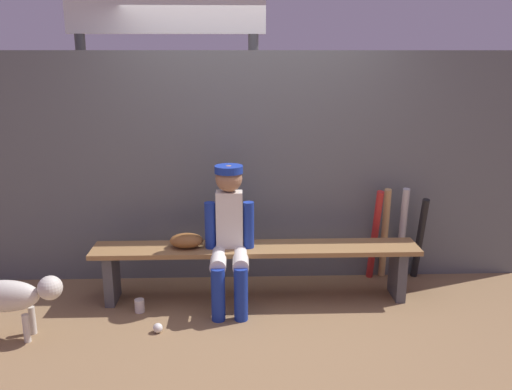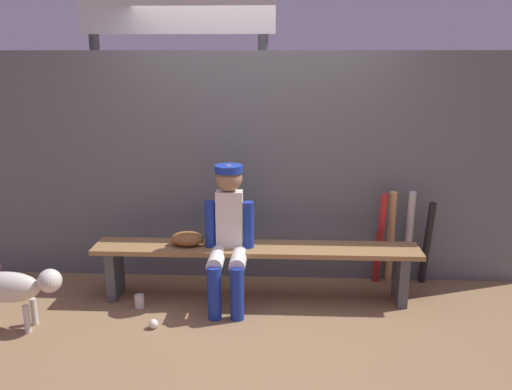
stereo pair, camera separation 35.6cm
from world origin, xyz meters
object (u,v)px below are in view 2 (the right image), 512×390
(bat_aluminum_black, at_px, (427,244))
(cup_on_ground, at_px, (139,301))
(player_seated, at_px, (228,231))
(dog, at_px, (14,288))
(dugout_bench, at_px, (256,258))
(cup_on_bench, at_px, (218,237))
(bat_aluminum_red, at_px, (380,239))
(scoreboard, at_px, (183,24))
(bat_aluminum_silver, at_px, (409,238))
(bat_wood_tan, at_px, (391,237))
(baseball_glove, at_px, (187,239))
(baseball, at_px, (153,324))

(bat_aluminum_black, bearing_deg, cup_on_ground, -167.29)
(player_seated, xyz_separation_m, dog, (-1.59, -0.49, -0.31))
(dugout_bench, distance_m, cup_on_bench, 0.37)
(player_seated, distance_m, cup_on_ground, 0.96)
(player_seated, xyz_separation_m, bat_aluminum_red, (1.32, 0.44, -0.20))
(player_seated, relative_size, cup_on_ground, 10.72)
(bat_aluminum_red, relative_size, scoreboard, 0.27)
(bat_aluminum_red, xyz_separation_m, bat_aluminum_silver, (0.27, 0.05, 0.00))
(bat_aluminum_red, height_order, cup_on_bench, bat_aluminum_red)
(dugout_bench, bearing_deg, cup_on_ground, -167.18)
(bat_aluminum_red, bearing_deg, cup_on_bench, -169.91)
(player_seated, xyz_separation_m, bat_aluminum_black, (1.74, 0.46, -0.24))
(bat_aluminum_red, distance_m, cup_on_ground, 2.17)
(bat_aluminum_red, distance_m, cup_on_bench, 1.45)
(bat_aluminum_silver, relative_size, bat_aluminum_black, 1.10)
(player_seated, bearing_deg, bat_aluminum_silver, 17.12)
(bat_aluminum_silver, height_order, cup_on_bench, bat_aluminum_silver)
(player_seated, distance_m, bat_wood_tan, 1.52)
(baseball_glove, bearing_deg, dog, -153.75)
(bat_aluminum_red, bearing_deg, player_seated, -161.62)
(dugout_bench, relative_size, bat_aluminum_black, 3.37)
(player_seated, height_order, baseball_glove, player_seated)
(bat_aluminum_silver, bearing_deg, cup_on_ground, -165.70)
(bat_aluminum_silver, xyz_separation_m, baseball, (-2.13, -0.94, -0.41))
(bat_aluminum_black, height_order, baseball, bat_aluminum_black)
(baseball_glove, xyz_separation_m, dog, (-1.23, -0.61, -0.20))
(dog, bearing_deg, cup_on_ground, 24.49)
(baseball_glove, bearing_deg, baseball, -108.09)
(baseball_glove, bearing_deg, player_seated, -17.56)
(player_seated, height_order, baseball, player_seated)
(player_seated, height_order, cup_on_bench, player_seated)
(baseball_glove, height_order, baseball, baseball_glove)
(bat_aluminum_silver, distance_m, scoreboard, 2.94)
(cup_on_ground, bearing_deg, bat_aluminum_silver, 14.30)
(baseball, bearing_deg, baseball_glove, 71.91)
(player_seated, relative_size, baseball, 15.94)
(bat_aluminum_red, xyz_separation_m, bat_aluminum_black, (0.43, 0.02, -0.04))
(scoreboard, bearing_deg, bat_wood_tan, -20.95)
(cup_on_ground, height_order, dog, dog)
(player_seated, relative_size, bat_aluminum_red, 1.30)
(scoreboard, bearing_deg, cup_on_bench, -68.19)
(cup_on_ground, bearing_deg, baseball, -60.25)
(baseball_glove, distance_m, bat_aluminum_black, 2.14)
(dugout_bench, bearing_deg, player_seated, -152.74)
(cup_on_ground, bearing_deg, scoreboard, 81.34)
(player_seated, height_order, bat_aluminum_silver, player_seated)
(player_seated, xyz_separation_m, cup_on_ground, (-0.74, -0.10, -0.59))
(bat_aluminum_red, relative_size, dog, 1.07)
(player_seated, height_order, dog, player_seated)
(bat_wood_tan, bearing_deg, baseball_glove, -167.93)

